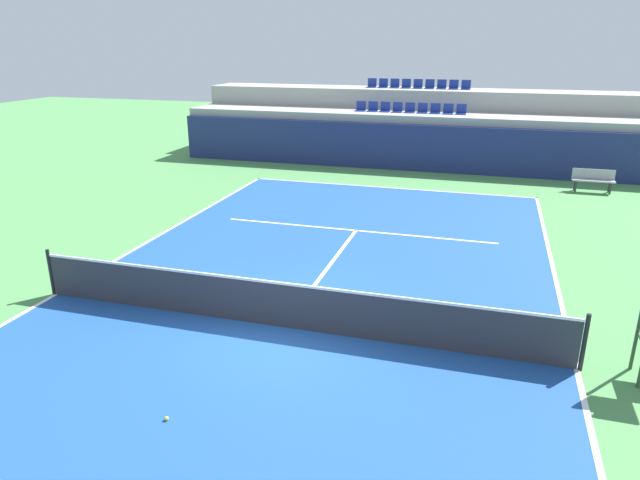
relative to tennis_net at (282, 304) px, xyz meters
The scene contains 15 objects.
ground_plane 0.51m from the tennis_net, ahead, with size 80.00×80.00×0.00m, color #4C8C4C.
court_surface 0.50m from the tennis_net, ahead, with size 11.00×24.00×0.01m, color #1E4C99.
baseline_far 11.96m from the tennis_net, 90.00° to the left, with size 11.00×0.10×0.00m, color white.
sideline_left 5.47m from the tennis_net, behind, with size 0.10×24.00×0.00m, color white.
sideline_right 5.47m from the tennis_net, ahead, with size 0.10×24.00×0.00m, color white.
service_line_far 6.42m from the tennis_net, 90.00° to the left, with size 8.26×0.10×0.00m, color white.
centre_service_line 3.24m from the tennis_net, 90.00° to the left, with size 0.10×6.40×0.00m, color white.
back_wall 15.41m from the tennis_net, 90.00° to the left, with size 20.90×0.30×2.00m, color navy.
stands_tier_lower 16.76m from the tennis_net, 90.00° to the left, with size 20.90×2.40×2.34m, color #9E9E99.
stands_tier_upper 19.18m from the tennis_net, 90.00° to the left, with size 20.90×2.40×3.23m, color #9E9E99.
seating_row_lower 16.96m from the tennis_net, 90.00° to the left, with size 4.99×0.44×0.44m.
seating_row_upper 19.45m from the tennis_net, 90.00° to the left, with size 4.99×0.44×0.44m.
tennis_net is the anchor object (origin of this frame).
player_bench 15.49m from the tennis_net, 61.08° to the left, with size 1.50×0.40×0.85m.
tennis_ball_2 3.40m from the tennis_net, 101.22° to the right, with size 0.07×0.07×0.07m, color #CCE033.
Camera 1 is at (3.63, -9.57, 5.42)m, focal length 32.05 mm.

